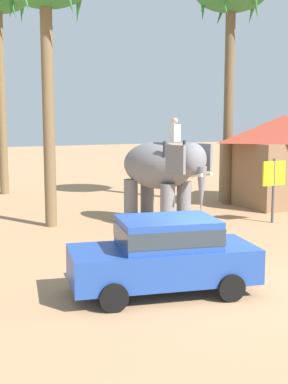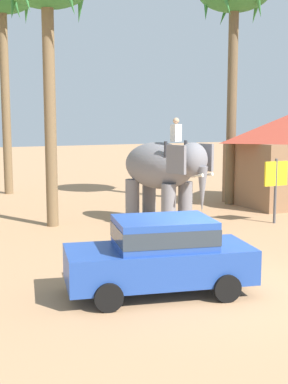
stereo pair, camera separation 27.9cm
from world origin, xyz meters
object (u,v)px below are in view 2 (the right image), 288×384
elephant_with_mahout (163,170)px  palm_tree_left_of_road (2,4)px  roadside_hut (287,157)px  palm_tree_behind_elephant (234,0)px  car_sedan_foreground (161,253)px  signboard_yellow (276,178)px

elephant_with_mahout → palm_tree_left_of_road: 13.20m
roadside_hut → palm_tree_behind_elephant: bearing=154.2°
car_sedan_foreground → palm_tree_behind_elephant: 14.89m
signboard_yellow → roadside_hut: bearing=44.8°
car_sedan_foreground → elephant_with_mahout: 7.65m
palm_tree_behind_elephant → roadside_hut: (2.25, -1.09, -6.76)m
roadside_hut → signboard_yellow: size_ratio=2.15×
signboard_yellow → palm_tree_behind_elephant: bearing=77.1°
palm_tree_behind_elephant → elephant_with_mahout: bearing=-150.6°
car_sedan_foreground → signboard_yellow: signboard_yellow is taller
car_sedan_foreground → palm_tree_left_of_road: 19.01m
palm_tree_left_of_road → signboard_yellow: bearing=-58.2°
elephant_with_mahout → signboard_yellow: elephant_with_mahout is taller
palm_tree_behind_elephant → signboard_yellow: 8.44m
elephant_with_mahout → palm_tree_left_of_road: bearing=109.0°
elephant_with_mahout → roadside_hut: (7.07, 1.63, 0.13)m
palm_tree_left_of_road → palm_tree_behind_elephant: bearing=-42.3°
palm_tree_behind_elephant → palm_tree_left_of_road: palm_tree_left_of_road is taller
car_sedan_foreground → roadside_hut: (10.62, 8.32, 1.20)m
car_sedan_foreground → roadside_hut: bearing=38.1°
palm_tree_left_of_road → signboard_yellow: 16.00m
palm_tree_left_of_road → roadside_hut: palm_tree_left_of_road is taller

